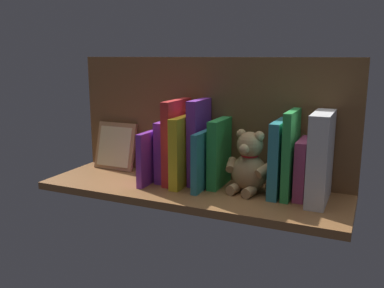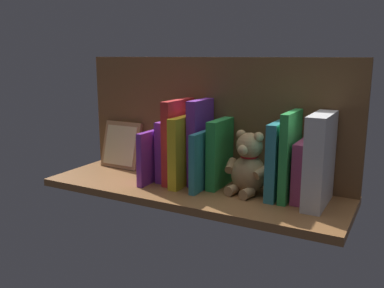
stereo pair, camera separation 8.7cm
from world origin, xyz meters
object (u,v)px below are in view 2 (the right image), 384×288
Objects in this scene: dictionary_thick_white at (320,160)px; picture_frame_leaning at (121,145)px; book_0 at (303,170)px; teddy_bear at (248,166)px.

dictionary_thick_white is 1.51× the size of picture_frame_leaning.
picture_frame_leaning is at bearing -4.57° from dictionary_thick_white.
book_0 is 63.76cm from picture_frame_leaning.
dictionary_thick_white is 6.45cm from book_0.
dictionary_thick_white reaches higher than teddy_bear.
dictionary_thick_white is 68.70cm from picture_frame_leaning.
picture_frame_leaning is (48.94, -5.24, -0.06)cm from teddy_bear.
dictionary_thick_white is at bearing 175.43° from picture_frame_leaning.
book_0 is at bearing -23.69° from dictionary_thick_white.
book_0 is 14.85cm from teddy_bear.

